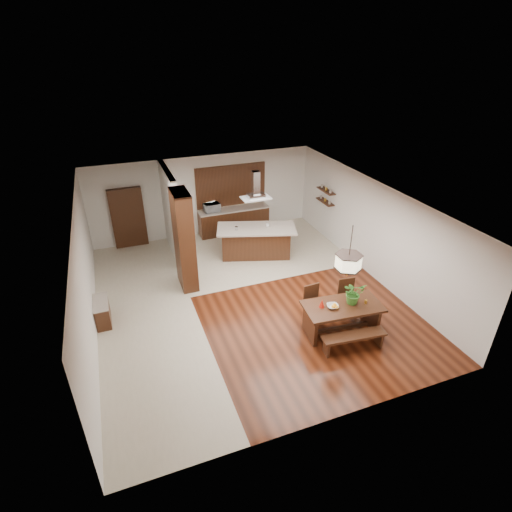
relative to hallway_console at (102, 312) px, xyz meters
name	(u,v)px	position (x,y,z in m)	size (l,w,h in m)	color
room_shell	(245,231)	(3.81, -0.20, 1.75)	(9.00, 9.04, 2.92)	#3A170A
tile_hallway	(147,317)	(1.06, -0.20, -0.31)	(2.50, 9.00, 0.01)	beige
tile_kitchen	(256,250)	(5.06, 2.30, -0.31)	(5.50, 4.00, 0.01)	beige
soffit_band	(245,201)	(3.81, -0.20, 2.57)	(8.00, 9.00, 0.02)	#3A1A0E
partition_pier	(184,241)	(2.41, 1.00, 1.14)	(0.45, 1.00, 2.90)	black
partition_stub	(171,214)	(2.41, 3.10, 1.14)	(0.18, 2.40, 2.90)	silver
hallway_console	(102,312)	(0.00, 0.00, 0.00)	(0.37, 0.88, 0.63)	black
hallway_doorway	(128,218)	(1.11, 4.20, 0.74)	(1.10, 0.20, 2.10)	black
rear_counter	(234,220)	(4.81, 4.00, 0.16)	(2.60, 0.62, 0.95)	black
kitchen_window	(231,185)	(4.81, 4.26, 1.44)	(2.60, 0.08, 1.50)	#9F622F
shelf_lower	(325,202)	(7.68, 2.40, 1.08)	(0.26, 0.90, 0.04)	black
shelf_upper	(326,191)	(7.68, 2.40, 1.49)	(0.26, 0.90, 0.04)	black
dining_table	(342,312)	(5.50, -2.46, 0.26)	(1.98, 1.13, 0.79)	black
dining_bench	(353,342)	(5.43, -3.14, -0.10)	(1.54, 0.34, 0.43)	black
dining_chair_left	(314,305)	(5.08, -1.84, 0.18)	(0.44, 0.44, 0.98)	black
dining_chair_right	(348,299)	(6.02, -1.93, 0.19)	(0.45, 0.45, 1.01)	black
pendant_lantern	(350,252)	(5.50, -2.46, 1.93)	(0.64, 0.64, 1.31)	beige
foliage_plant	(354,293)	(5.77, -2.45, 0.76)	(0.51, 0.44, 0.57)	#387727
fruit_bowl	(333,306)	(5.22, -2.45, 0.51)	(0.27, 0.27, 0.07)	beige
napkin_cone	(322,303)	(4.98, -2.34, 0.58)	(0.13, 0.13, 0.21)	red
gold_ornament	(366,302)	(6.05, -2.59, 0.52)	(0.06, 0.06, 0.09)	gold
kitchen_island	(256,241)	(4.92, 1.97, 0.22)	(2.75, 1.83, 1.05)	black
range_hood	(256,185)	(4.92, 1.97, 2.15)	(0.90, 0.55, 0.87)	silver
island_cup	(268,225)	(5.30, 1.87, 0.78)	(0.12, 0.12, 0.10)	silver
microwave	(212,208)	(4.00, 3.98, 0.79)	(0.56, 0.38, 0.31)	silver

